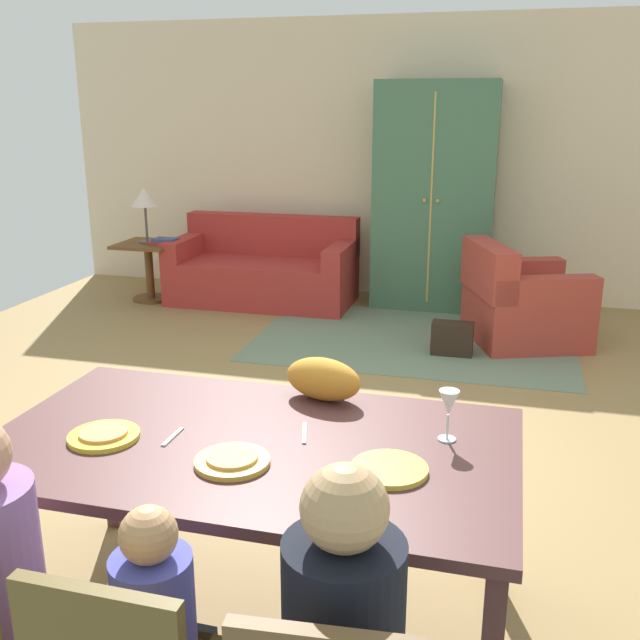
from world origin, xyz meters
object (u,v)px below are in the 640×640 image
at_px(couch, 264,271).
at_px(armoire, 434,197).
at_px(wine_glass, 449,405).
at_px(handbag, 452,339).
at_px(plate_near_child, 232,461).
at_px(person_man, 1,605).
at_px(plate_near_man, 104,436).
at_px(side_table, 149,263).
at_px(book_lower, 160,243).
at_px(plate_near_woman, 389,469).
at_px(cat, 323,379).
at_px(table_lamp, 145,199).
at_px(book_upper, 165,240).
at_px(dining_table, 252,457).
at_px(armchair, 520,304).

xyz_separation_m(couch, armoire, (1.61, 0.27, 0.75)).
xyz_separation_m(wine_glass, handbag, (-0.22, 3.13, -0.76)).
relative_size(plate_near_child, wine_glass, 1.34).
bearing_deg(armoire, person_man, -96.42).
xyz_separation_m(plate_near_man, side_table, (-2.12, 4.33, -0.39)).
bearing_deg(person_man, book_lower, 111.84).
bearing_deg(wine_glass, plate_near_woman, -119.23).
relative_size(couch, side_table, 3.05).
relative_size(cat, table_lamp, 0.59).
xyz_separation_m(cat, book_upper, (-2.57, 3.77, -0.22)).
bearing_deg(handbag, wine_glass, -85.93).
relative_size(plate_near_child, handbag, 0.78).
relative_size(plate_near_woman, handbag, 0.78).
bearing_deg(book_upper, wine_glass, -52.47).
bearing_deg(table_lamp, book_lower, -14.34).
height_order(wine_glass, armoire, armoire).
bearing_deg(wine_glass, armoire, 96.99).
distance_m(plate_near_woman, wine_glass, 0.34).
bearing_deg(table_lamp, dining_table, -58.08).
bearing_deg(armchair, book_upper, 173.07).
distance_m(table_lamp, book_upper, 0.43).
bearing_deg(armoire, book_upper, -167.96).
bearing_deg(side_table, book_upper, -3.03).
bearing_deg(dining_table, person_man, -125.54).
bearing_deg(plate_near_woman, plate_near_man, -178.87).
distance_m(plate_near_child, couch, 4.91).
xyz_separation_m(couch, book_lower, (-0.95, -0.30, 0.29)).
relative_size(side_table, handbag, 1.81).
bearing_deg(cat, armoire, 103.94).
relative_size(dining_table, couch, 1.04).
height_order(armchair, table_lamp, table_lamp).
bearing_deg(plate_near_woman, armoire, 94.76).
bearing_deg(dining_table, armoire, 88.74).
distance_m(plate_near_man, plate_near_child, 0.51).
relative_size(cat, book_lower, 1.45).
distance_m(wine_glass, handbag, 3.23).
height_order(cat, book_lower, cat).
xyz_separation_m(table_lamp, book_upper, (0.20, -0.01, -0.39)).
distance_m(plate_near_child, table_lamp, 5.12).
distance_m(wine_glass, couch, 4.84).
distance_m(dining_table, person_man, 0.89).
height_order(dining_table, side_table, dining_table).
xyz_separation_m(armoire, table_lamp, (-2.73, -0.53, -0.04)).
distance_m(cat, armchair, 3.49).
height_order(dining_table, plate_near_child, plate_near_child).
bearing_deg(cat, book_upper, 137.64).
relative_size(dining_table, cat, 5.76).
bearing_deg(side_table, book_lower, -14.34).
relative_size(armoire, table_lamp, 3.89).
bearing_deg(couch, armoire, 9.51).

